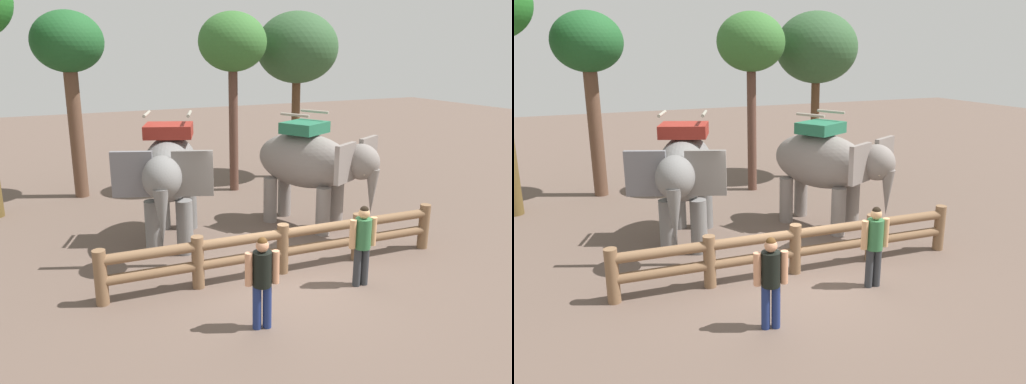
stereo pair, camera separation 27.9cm
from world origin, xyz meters
TOP-DOWN VIEW (x-y plane):
  - ground_plane at (0.00, 0.00)m, footprint 60.00×60.00m
  - log_fence at (0.00, 0.20)m, footprint 7.42×0.60m
  - elephant_near_left at (-1.61, 2.73)m, footprint 2.63×3.67m
  - elephant_center at (1.99, 2.44)m, footprint 2.73×3.47m
  - tourist_woman_in_black at (-1.32, -1.56)m, footprint 0.56×0.37m
  - tourist_man_in_blue at (1.11, -0.95)m, footprint 0.57×0.34m
  - tree_far_left at (4.24, 7.29)m, footprint 2.80×2.80m
  - tree_back_center at (-3.08, 7.85)m, footprint 2.08×2.08m
  - tree_deep_back at (1.56, 6.54)m, footprint 2.11×2.11m

SIDE VIEW (x-z plane):
  - ground_plane at x=0.00m, z-range 0.00..0.00m
  - log_fence at x=0.00m, z-range 0.08..1.13m
  - tourist_woman_in_black at x=-1.32m, z-range 0.13..1.73m
  - tourist_man_in_blue at x=1.11m, z-range 0.13..1.75m
  - elephant_center at x=1.99m, z-range 0.18..3.14m
  - elephant_near_left at x=-1.61m, z-range 0.19..3.28m
  - tree_back_center at x=-3.08m, z-range 1.67..7.23m
  - tree_far_left at x=4.24m, z-range 1.62..7.32m
  - tree_deep_back at x=1.56m, z-range 1.78..7.36m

